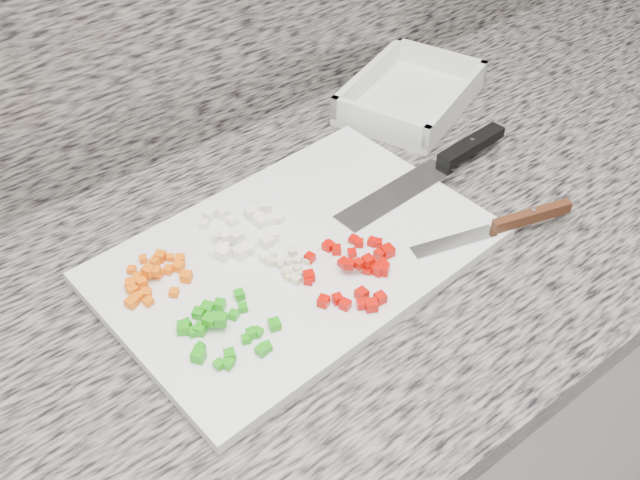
# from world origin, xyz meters

# --- Properties ---
(countertop) EXTENTS (3.96, 0.64, 0.04)m
(countertop) POSITION_xyz_m (0.00, 1.44, 0.88)
(countertop) COLOR slate
(countertop) RESTS_ON cabinet
(cutting_board) EXTENTS (0.48, 0.34, 0.02)m
(cutting_board) POSITION_xyz_m (0.11, 1.45, 0.91)
(cutting_board) COLOR silver
(cutting_board) RESTS_ON countertop
(carrot_pile) EXTENTS (0.09, 0.08, 0.02)m
(carrot_pile) POSITION_xyz_m (-0.05, 1.51, 0.92)
(carrot_pile) COLOR #F45F05
(carrot_pile) RESTS_ON cutting_board
(onion_pile) EXTENTS (0.11, 0.12, 0.02)m
(onion_pile) POSITION_xyz_m (0.07, 1.51, 0.92)
(onion_pile) COLOR white
(onion_pile) RESTS_ON cutting_board
(green_pepper_pile) EXTENTS (0.10, 0.10, 0.02)m
(green_pepper_pile) POSITION_xyz_m (-0.03, 1.39, 0.92)
(green_pepper_pile) COLOR #1A960D
(green_pepper_pile) RESTS_ON cutting_board
(red_pepper_pile) EXTENTS (0.13, 0.12, 0.02)m
(red_pepper_pile) POSITION_xyz_m (0.14, 1.37, 0.92)
(red_pepper_pile) COLOR #B90902
(red_pepper_pile) RESTS_ON cutting_board
(garlic_pile) EXTENTS (0.05, 0.06, 0.01)m
(garlic_pile) POSITION_xyz_m (0.09, 1.43, 0.92)
(garlic_pile) COLOR beige
(garlic_pile) RESTS_ON cutting_board
(chef_knife) EXTENTS (0.31, 0.05, 0.02)m
(chef_knife) POSITION_xyz_m (0.38, 1.46, 0.92)
(chef_knife) COLOR silver
(chef_knife) RESTS_ON cutting_board
(paring_knife) EXTENTS (0.22, 0.08, 0.02)m
(paring_knife) POSITION_xyz_m (0.35, 1.32, 0.92)
(paring_knife) COLOR silver
(paring_knife) RESTS_ON cutting_board
(tray) EXTENTS (0.27, 0.23, 0.05)m
(tray) POSITION_xyz_m (0.46, 1.62, 0.92)
(tray) COLOR silver
(tray) RESTS_ON countertop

